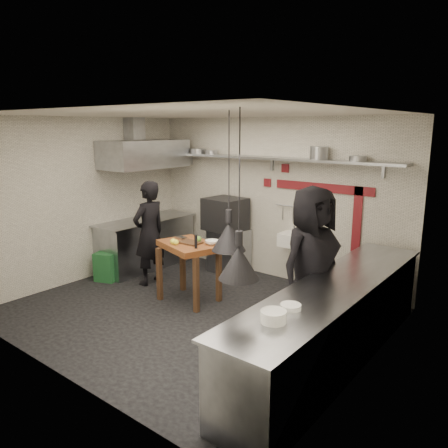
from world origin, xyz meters
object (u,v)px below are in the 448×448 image
Objects in this scene: oven_stand at (229,250)px; prep_table at (189,272)px; chef_left at (149,233)px; chef_right at (311,265)px; green_bin at (108,266)px; combi_oven at (225,214)px.

oven_stand is 1.54m from prep_table.
oven_stand is 0.87× the size of prep_table.
chef_left is 3.08m from chef_right.
green_bin is 1.02m from chef_left.
green_bin is (-1.39, -1.69, -0.15)m from oven_stand.
chef_right is at bearing -27.12° from oven_stand.
chef_right is (2.40, -1.47, 0.58)m from oven_stand.
prep_table is 2.10m from chef_right.
prep_table is 0.52× the size of chef_left.
chef_right is at bearing 88.51° from chef_left.
chef_right is (3.79, 0.22, 0.73)m from green_bin.
green_bin is 0.28× the size of chef_left.
combi_oven is at bearing 123.64° from prep_table.
chef_right is (2.45, -1.42, -0.11)m from combi_oven.
chef_right is (3.07, -0.14, 0.09)m from chef_left.
chef_right reaches higher than combi_oven.
combi_oven is 2.83m from chef_right.
combi_oven is 0.38× the size of chef_left.
chef_left is (-0.67, -1.33, 0.48)m from oven_stand.
prep_table reaches higher than green_bin.
oven_stand is 1.57m from chef_left.
prep_table is at bearing -71.67° from oven_stand.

